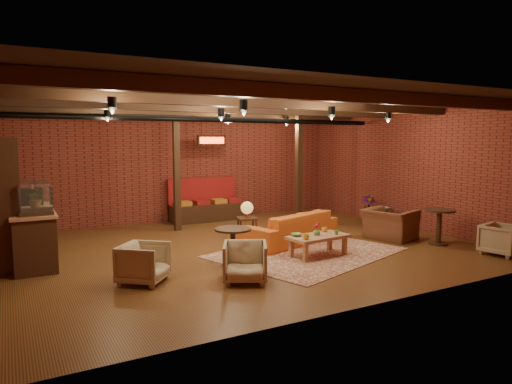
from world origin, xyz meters
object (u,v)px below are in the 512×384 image
armchair_b (245,260)px  plant_tall (369,182)px  armchair_far (501,238)px  coffee_table (318,238)px  armchair_a (144,261)px  sofa (290,228)px  round_table_left (233,240)px  side_table_book (382,209)px  side_table_lamp (247,211)px  armchair_right (390,219)px  round_table_right (439,221)px

armchair_b → plant_tall: size_ratio=0.31×
armchair_b → armchair_far: bearing=18.0°
coffee_table → armchair_a: size_ratio=1.80×
sofa → round_table_left: sofa is taller
sofa → coffee_table: 1.29m
sofa → armchair_b: size_ratio=3.36×
armchair_a → plant_tall: bearing=-31.6°
side_table_book → armchair_far: armchair_far is taller
round_table_left → plant_tall: plant_tall is taller
coffee_table → side_table_book: (3.40, 1.69, 0.11)m
armchair_a → plant_tall: plant_tall is taller
side_table_lamp → sofa: bearing=-44.4°
coffee_table → armchair_far: bearing=-26.8°
plant_tall → sofa: bearing=-163.5°
coffee_table → armchair_right: 2.55m
round_table_left → armchair_b: bearing=-104.2°
armchair_a → armchair_right: 6.08m
armchair_a → round_table_left: bearing=-42.5°
side_table_lamp → round_table_right: (3.62, -2.45, -0.17)m
side_table_lamp → coffee_table: bearing=-73.9°
side_table_lamp → round_table_right: size_ratio=1.16×
armchair_right → round_table_right: (0.56, -0.95, 0.05)m
round_table_right → plant_tall: bearing=82.6°
side_table_lamp → armchair_right: (3.07, -1.49, -0.23)m
side_table_lamp → plant_tall: bearing=3.5°
armchair_a → armchair_far: bearing=-63.2°
armchair_b → side_table_book: (5.46, 2.47, 0.12)m
round_table_left → armchair_b: (-0.24, -0.97, -0.12)m
round_table_left → armchair_right: size_ratio=0.65×
round_table_right → plant_tall: plant_tall is taller
round_table_left → round_table_right: 4.91m
sofa → side_table_book: size_ratio=3.91×
sofa → armchair_a: bearing=1.3°
side_table_book → side_table_lamp: bearing=175.7°
side_table_lamp → armchair_far: side_table_lamp is taller
round_table_left → armchair_a: armchair_a is taller
sofa → round_table_left: 2.26m
armchair_far → side_table_book: bearing=79.3°
side_table_lamp → armchair_far: size_ratio=1.33×
armchair_b → armchair_a: bearing=-178.7°
armchair_b → armchair_far: (5.46, -0.94, -0.02)m
armchair_right → plant_tall: bearing=-43.7°
armchair_b → round_table_right: 5.12m
sofa → armchair_right: size_ratio=2.24×
armchair_far → plant_tall: 4.04m
sofa → side_table_lamp: bearing=-62.5°
armchair_right → coffee_table: bearing=85.2°
coffee_table → round_table_left: 1.83m
armchair_b → round_table_right: round_table_right is taller
side_table_book → round_table_left: bearing=-163.9°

